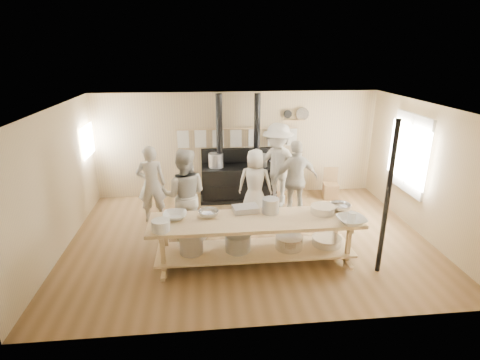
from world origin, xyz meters
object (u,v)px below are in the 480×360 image
at_px(stove, 238,179).
at_px(chair, 330,189).
at_px(cook_by_window, 277,165).
at_px(prep_table, 255,236).
at_px(cook_far_left, 152,184).
at_px(cook_center, 255,183).
at_px(cook_left, 185,195).
at_px(cook_right, 296,180).
at_px(roasting_pan, 246,209).

relative_size(stove, chair, 3.39).
bearing_deg(cook_by_window, prep_table, -70.73).
relative_size(cook_far_left, cook_by_window, 0.85).
xyz_separation_m(stove, cook_far_left, (-1.96, -1.09, 0.33)).
bearing_deg(cook_center, chair, -143.33).
distance_m(cook_left, cook_center, 1.76).
bearing_deg(cook_left, cook_by_window, -139.12).
distance_m(cook_far_left, cook_right, 3.12).
bearing_deg(cook_right, cook_far_left, -10.97).
bearing_deg(cook_far_left, cook_right, 175.22).
bearing_deg(cook_right, cook_left, 8.85).
distance_m(cook_right, cook_by_window, 0.74).
height_order(cook_by_window, chair, cook_by_window).
height_order(cook_left, cook_right, cook_left).
bearing_deg(cook_right, roasting_pan, 40.36).
distance_m(cook_right, roasting_pan, 1.98).
bearing_deg(cook_center, roasting_pan, 90.19).
xyz_separation_m(cook_far_left, chair, (4.28, 0.89, -0.62)).
relative_size(cook_by_window, chair, 2.59).
distance_m(chair, roasting_pan, 3.55).
relative_size(cook_left, cook_by_window, 0.92).
xyz_separation_m(cook_right, cook_by_window, (-0.28, 0.68, 0.12)).
bearing_deg(cook_far_left, cook_center, 177.77).
relative_size(cook_left, chair, 2.39).
bearing_deg(cook_right, cook_center, -17.40).
distance_m(prep_table, cook_by_window, 2.71).
height_order(cook_far_left, chair, cook_far_left).
bearing_deg(cook_center, cook_right, -174.12).
distance_m(cook_center, cook_right, 0.89).
xyz_separation_m(cook_by_window, roasting_pan, (-1.00, -2.19, -0.10)).
relative_size(cook_left, roasting_pan, 4.13).
bearing_deg(cook_left, chair, -147.48).
bearing_deg(cook_far_left, stove, -154.11).
xyz_separation_m(cook_center, chair, (2.04, 0.86, -0.55)).
bearing_deg(cook_center, stove, -61.59).
distance_m(prep_table, cook_left, 1.66).
height_order(stove, roasting_pan, stove).
bearing_deg(cook_right, cook_by_window, -76.95).
xyz_separation_m(prep_table, cook_far_left, (-1.96, 1.93, 0.33)).
bearing_deg(stove, cook_center, -75.49).
distance_m(cook_left, roasting_pan, 1.32).
distance_m(prep_table, chair, 3.66).
height_order(cook_far_left, roasting_pan, cook_far_left).
bearing_deg(roasting_pan, chair, 45.58).
bearing_deg(cook_far_left, chair, -171.37).
distance_m(cook_far_left, roasting_pan, 2.43).
height_order(stove, cook_center, stove).
bearing_deg(roasting_pan, cook_by_window, 65.46).
bearing_deg(chair, cook_far_left, -158.77).
relative_size(stove, cook_center, 1.68).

